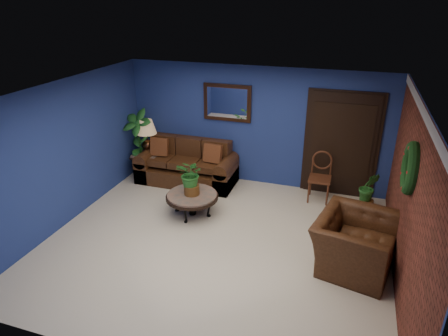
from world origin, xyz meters
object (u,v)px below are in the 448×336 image
(sofa, at_px, (188,168))
(coffee_table, at_px, (192,197))
(side_chair, at_px, (321,173))
(armchair, at_px, (355,243))
(end_table, at_px, (149,158))
(table_lamp, at_px, (147,132))

(sofa, xyz_separation_m, coffee_table, (0.64, -1.32, 0.05))
(side_chair, bearing_deg, coffee_table, -148.56)
(armchair, bearing_deg, end_table, 78.73)
(end_table, relative_size, armchair, 0.49)
(sofa, bearing_deg, end_table, -178.21)
(coffee_table, xyz_separation_m, table_lamp, (-1.57, 1.29, 0.67))
(sofa, relative_size, end_table, 3.43)
(end_table, relative_size, side_chair, 0.62)
(end_table, relative_size, table_lamp, 0.85)
(table_lamp, bearing_deg, end_table, 153.43)
(sofa, bearing_deg, side_chair, 0.89)
(sofa, xyz_separation_m, armchair, (3.52, -2.00, 0.09))
(sofa, height_order, end_table, sofa)
(end_table, bearing_deg, coffee_table, -39.45)
(table_lamp, height_order, side_chair, table_lamp)
(sofa, relative_size, side_chair, 2.14)
(coffee_table, height_order, armchair, armchair)
(side_chair, distance_m, armchair, 2.17)
(sofa, height_order, side_chair, side_chair)
(sofa, height_order, armchair, sofa)
(table_lamp, distance_m, side_chair, 3.77)
(table_lamp, bearing_deg, armchair, -23.84)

